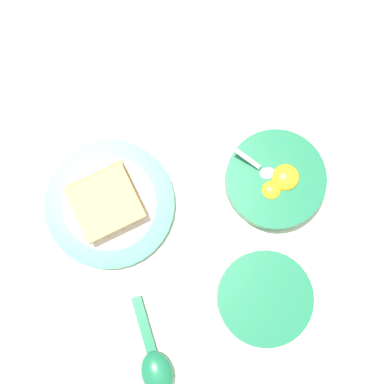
% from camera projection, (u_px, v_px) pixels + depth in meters
% --- Properties ---
extents(ground_plane, '(3.00, 3.00, 0.00)m').
position_uv_depth(ground_plane, '(159.00, 231.00, 0.89)').
color(ground_plane, silver).
extents(egg_bowl, '(0.16, 0.16, 0.07)m').
position_uv_depth(egg_bowl, '(275.00, 180.00, 0.88)').
color(egg_bowl, '#196B42').
rests_on(egg_bowl, ground_plane).
extents(toast_plate, '(0.22, 0.22, 0.02)m').
position_uv_depth(toast_plate, '(110.00, 204.00, 0.89)').
color(toast_plate, '#196B42').
rests_on(toast_plate, ground_plane).
extents(toast_sandwich, '(0.13, 0.13, 0.03)m').
position_uv_depth(toast_sandwich, '(106.00, 202.00, 0.87)').
color(toast_sandwich, tan).
rests_on(toast_sandwich, toast_plate).
extents(soup_spoon, '(0.06, 0.16, 0.03)m').
position_uv_depth(soup_spoon, '(155.00, 365.00, 0.85)').
color(soup_spoon, '#196B42').
rests_on(soup_spoon, ground_plane).
extents(congee_bowl, '(0.15, 0.15, 0.04)m').
position_uv_depth(congee_bowl, '(264.00, 298.00, 0.86)').
color(congee_bowl, '#196B42').
rests_on(congee_bowl, ground_plane).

